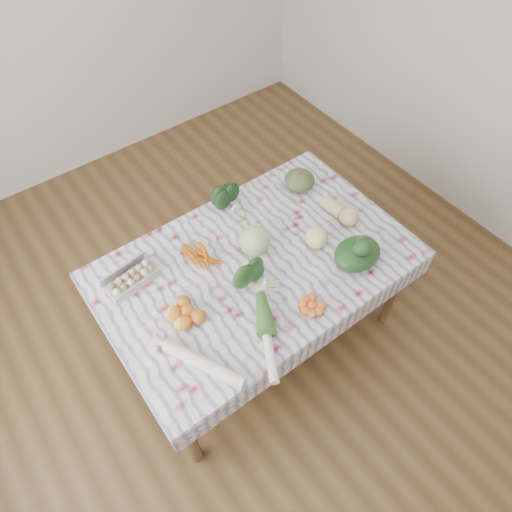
% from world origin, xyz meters
% --- Properties ---
extents(ground, '(4.50, 4.50, 0.00)m').
position_xyz_m(ground, '(0.00, 0.00, 0.00)').
color(ground, '#52381C').
rests_on(ground, ground).
extents(dining_table, '(1.60, 1.00, 0.75)m').
position_xyz_m(dining_table, '(0.00, 0.00, 0.68)').
color(dining_table, brown).
rests_on(dining_table, ground).
extents(tablecloth, '(1.66, 1.06, 0.01)m').
position_xyz_m(tablecloth, '(0.00, 0.00, 0.76)').
color(tablecloth, silver).
rests_on(tablecloth, dining_table).
extents(egg_carton, '(0.28, 0.14, 0.07)m').
position_xyz_m(egg_carton, '(-0.59, 0.27, 0.80)').
color(egg_carton, '#AEAEA9').
rests_on(egg_carton, tablecloth).
extents(carrot_bunch, '(0.21, 0.20, 0.04)m').
position_xyz_m(carrot_bunch, '(-0.23, 0.20, 0.78)').
color(carrot_bunch, '#C95C06').
rests_on(carrot_bunch, tablecloth).
extents(kale_bunch, '(0.18, 0.16, 0.14)m').
position_xyz_m(kale_bunch, '(0.12, 0.41, 0.83)').
color(kale_bunch, '#153213').
rests_on(kale_bunch, tablecloth).
extents(kabocha_squash, '(0.20, 0.20, 0.12)m').
position_xyz_m(kabocha_squash, '(0.55, 0.31, 0.82)').
color(kabocha_squash, '#47572F').
rests_on(kabocha_squash, tablecloth).
extents(cabbage, '(0.20, 0.20, 0.17)m').
position_xyz_m(cabbage, '(0.04, 0.07, 0.85)').
color(cabbage, '#B2C484').
rests_on(cabbage, tablecloth).
extents(butternut_squash, '(0.13, 0.24, 0.11)m').
position_xyz_m(butternut_squash, '(0.59, -0.02, 0.82)').
color(butternut_squash, '#DDC078').
rests_on(butternut_squash, tablecloth).
extents(orange_cluster, '(0.26, 0.26, 0.08)m').
position_xyz_m(orange_cluster, '(-0.46, -0.06, 0.80)').
color(orange_cluster, orange).
rests_on(orange_cluster, tablecloth).
extents(broccoli, '(0.22, 0.22, 0.12)m').
position_xyz_m(broccoli, '(-0.10, -0.12, 0.82)').
color(broccoli, '#1E421A').
rests_on(broccoli, tablecloth).
extents(mandarin_cluster, '(0.17, 0.17, 0.05)m').
position_xyz_m(mandarin_cluster, '(0.06, -0.39, 0.79)').
color(mandarin_cluster, orange).
rests_on(mandarin_cluster, tablecloth).
extents(grapefruit, '(0.15, 0.15, 0.12)m').
position_xyz_m(grapefruit, '(0.34, -0.10, 0.82)').
color(grapefruit, '#F1F287').
rests_on(grapefruit, tablecloth).
extents(spinach_bag, '(0.31, 0.27, 0.12)m').
position_xyz_m(spinach_bag, '(0.44, -0.31, 0.82)').
color(spinach_bag, '#153214').
rests_on(spinach_bag, tablecloth).
extents(daikon, '(0.24, 0.42, 0.06)m').
position_xyz_m(daikon, '(-0.54, -0.34, 0.79)').
color(daikon, white).
rests_on(daikon, tablecloth).
extents(leek, '(0.26, 0.41, 0.05)m').
position_xyz_m(leek, '(-0.23, -0.40, 0.79)').
color(leek, white).
rests_on(leek, tablecloth).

